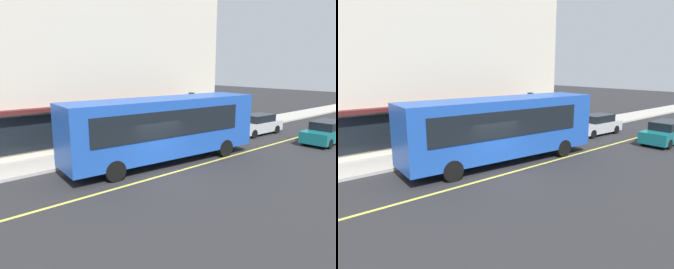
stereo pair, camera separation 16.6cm
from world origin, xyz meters
The scene contains 11 objects.
ground centered at (0.00, 0.00, 0.00)m, with size 120.00×120.00×0.00m, color #28282B.
sidewalk centered at (0.00, 5.32, 0.07)m, with size 80.00×2.82×0.15m, color #B2ADA3.
lane_centre_stripe centered at (0.00, 0.00, 0.00)m, with size 36.00×0.16×0.01m, color #D8D14C.
storefront_building centered at (-1.30, 11.56, 7.41)m, with size 24.82×10.27×14.84m.
bus centered at (1.39, 1.63, 1.99)m, with size 11.29×3.35×3.50m.
traffic_light centered at (6.38, 4.64, 2.53)m, with size 0.30×0.52×3.20m.
car_teal centered at (12.63, -2.07, 0.74)m, with size 4.39×2.03×1.52m.
car_silver centered at (11.61, 2.71, 0.74)m, with size 4.37×2.00×1.52m.
pedestrian_waiting centered at (1.72, 5.96, 1.15)m, with size 0.34×0.34×1.67m.
pedestrian_by_curb centered at (6.86, 5.96, 1.25)m, with size 0.34×0.34×1.82m.
pedestrian_near_storefront centered at (8.88, 6.26, 1.09)m, with size 0.34×0.34×1.58m.
Camera 2 is at (-9.06, -11.22, 5.11)m, focal length 33.62 mm.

